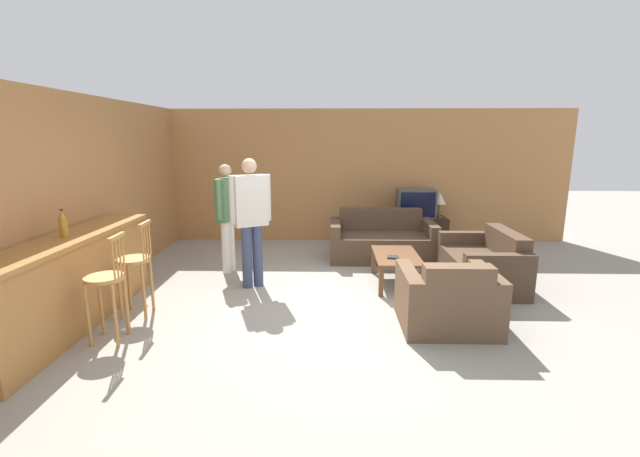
# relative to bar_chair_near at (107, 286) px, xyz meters

# --- Properties ---
(ground_plane) EXTENTS (24.00, 24.00, 0.00)m
(ground_plane) POSITION_rel_bar_chair_near_xyz_m (2.27, 0.78, -0.59)
(ground_plane) COLOR gray
(wall_back) EXTENTS (9.40, 0.08, 2.60)m
(wall_back) POSITION_rel_bar_chair_near_xyz_m (2.27, 4.49, 0.71)
(wall_back) COLOR #B27A47
(wall_back) RESTS_ON ground_plane
(wall_left) EXTENTS (0.08, 8.70, 2.60)m
(wall_left) POSITION_rel_bar_chair_near_xyz_m (-0.90, 2.14, 0.71)
(wall_left) COLOR #B27A47
(wall_left) RESTS_ON ground_plane
(bar_counter) EXTENTS (0.55, 2.82, 1.02)m
(bar_counter) POSITION_rel_bar_chair_near_xyz_m (-0.56, 0.31, -0.07)
(bar_counter) COLOR #A87038
(bar_counter) RESTS_ON ground_plane
(bar_chair_near) EXTENTS (0.40, 0.40, 1.12)m
(bar_chair_near) POSITION_rel_bar_chair_near_xyz_m (0.00, 0.00, 0.00)
(bar_chair_near) COLOR #B77F42
(bar_chair_near) RESTS_ON ground_plane
(bar_chair_mid) EXTENTS (0.41, 0.41, 1.12)m
(bar_chair_mid) POSITION_rel_bar_chair_near_xyz_m (-0.00, 0.66, 0.00)
(bar_chair_mid) COLOR #B77F42
(bar_chair_mid) RESTS_ON ground_plane
(couch_far) EXTENTS (1.77, 0.96, 0.82)m
(couch_far) POSITION_rel_bar_chair_near_xyz_m (3.15, 3.15, -0.29)
(couch_far) COLOR #4C3828
(couch_far) RESTS_ON ground_plane
(armchair_near) EXTENTS (1.02, 0.91, 0.80)m
(armchair_near) POSITION_rel_bar_chair_near_xyz_m (3.56, 0.40, -0.29)
(armchair_near) COLOR brown
(armchair_near) RESTS_ON ground_plane
(loveseat_right) EXTENTS (0.88, 1.44, 0.79)m
(loveseat_right) POSITION_rel_bar_chair_near_xyz_m (4.44, 1.79, -0.30)
(loveseat_right) COLOR #4C3828
(loveseat_right) RESTS_ON ground_plane
(coffee_table) EXTENTS (0.61, 1.07, 0.43)m
(coffee_table) POSITION_rel_bar_chair_near_xyz_m (3.20, 1.80, -0.22)
(coffee_table) COLOR brown
(coffee_table) RESTS_ON ground_plane
(tv_unit) EXTENTS (1.19, 0.55, 0.55)m
(tv_unit) POSITION_rel_bar_chair_near_xyz_m (3.90, 4.09, -0.32)
(tv_unit) COLOR #2D2319
(tv_unit) RESTS_ON ground_plane
(tv) EXTENTS (0.72, 0.41, 0.55)m
(tv) POSITION_rel_bar_chair_near_xyz_m (3.90, 4.08, 0.23)
(tv) COLOR #4C4C4C
(tv) RESTS_ON tv_unit
(bottle) EXTENTS (0.08, 0.08, 0.30)m
(bottle) POSITION_rel_bar_chair_near_xyz_m (-0.57, 0.32, 0.57)
(bottle) COLOR #B27A23
(bottle) RESTS_ON bar_counter
(book_on_table) EXTENTS (0.17, 0.17, 0.02)m
(book_on_table) POSITION_rel_bar_chair_near_xyz_m (3.13, 1.64, -0.14)
(book_on_table) COLOR black
(book_on_table) RESTS_ON coffee_table
(table_lamp) EXTENTS (0.26, 0.26, 0.49)m
(table_lamp) POSITION_rel_bar_chair_near_xyz_m (4.35, 4.09, 0.32)
(table_lamp) COLOR brown
(table_lamp) RESTS_ON tv_unit
(person_by_window) EXTENTS (0.27, 0.53, 1.67)m
(person_by_window) POSITION_rel_bar_chair_near_xyz_m (0.69, 2.32, 0.36)
(person_by_window) COLOR silver
(person_by_window) RESTS_ON ground_plane
(person_by_counter) EXTENTS (0.52, 0.37, 1.79)m
(person_by_counter) POSITION_rel_bar_chair_near_xyz_m (1.18, 1.65, 0.43)
(person_by_counter) COLOR #384260
(person_by_counter) RESTS_ON ground_plane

